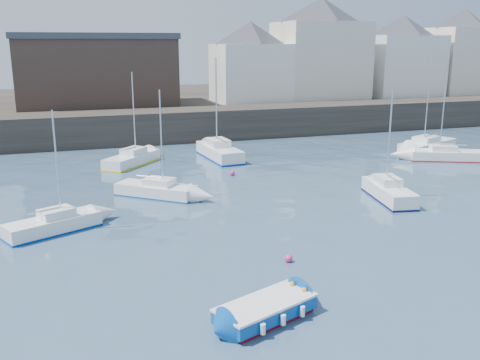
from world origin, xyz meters
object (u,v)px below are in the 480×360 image
object	(u,v)px
sailboat_c	(389,192)
sailboat_h	(132,159)
sailboat_g	(427,145)
buoy_mid	(410,199)
sailboat_b	(156,190)
buoy_far	(232,175)
blue_dinghy	(266,309)
sailboat_a	(53,224)
buoy_near	(289,262)
sailboat_d	(446,155)
sailboat_f	(219,152)

from	to	relation	value
sailboat_c	sailboat_h	xyz separation A→B (m)	(-13.84, 14.94, -0.04)
sailboat_g	buoy_mid	size ratio (longest dim) A/B	20.10
buoy_mid	sailboat_b	bearing A→B (deg)	159.89
sailboat_b	buoy_far	xyz separation A→B (m)	(6.24, 3.79, -0.44)
blue_dinghy	sailboat_a	size ratio (longest dim) A/B	0.64
sailboat_g	sailboat_h	distance (m)	26.17
buoy_near	buoy_far	size ratio (longest dim) A/B	0.96
sailboat_d	sailboat_h	size ratio (longest dim) A/B	1.04
sailboat_h	sailboat_g	bearing A→B (deg)	-5.50
blue_dinghy	buoy_mid	distance (m)	17.89
sailboat_d	buoy_mid	world-z (taller)	sailboat_d
sailboat_a	sailboat_f	distance (m)	19.69
sailboat_b	buoy_far	size ratio (longest dim) A/B	18.08
sailboat_f	buoy_far	world-z (taller)	sailboat_f
sailboat_f	buoy_mid	bearing A→B (deg)	-62.44
sailboat_d	sailboat_f	bearing A→B (deg)	159.52
sailboat_c	sailboat_b	bearing A→B (deg)	159.02
sailboat_a	sailboat_g	xyz separation A→B (m)	(31.89, 12.11, 0.04)
sailboat_c	buoy_near	distance (m)	12.02
sailboat_d	buoy_near	world-z (taller)	sailboat_d
sailboat_f	sailboat_h	xyz separation A→B (m)	(-7.26, -0.08, -0.11)
blue_dinghy	sailboat_d	xyz separation A→B (m)	(23.58, 19.90, 0.06)
sailboat_d	sailboat_f	size ratio (longest dim) A/B	0.91
blue_dinghy	sailboat_a	distance (m)	13.78
sailboat_a	sailboat_d	size ratio (longest dim) A/B	0.83
sailboat_d	sailboat_g	distance (m)	4.16
sailboat_a	sailboat_c	xyz separation A→B (m)	(19.68, -0.32, 0.08)
sailboat_c	sailboat_f	xyz separation A→B (m)	(-6.58, 15.01, 0.07)
sailboat_g	buoy_far	size ratio (longest dim) A/B	22.56
sailboat_b	buoy_far	world-z (taller)	sailboat_b
sailboat_d	buoy_far	bearing A→B (deg)	178.27
buoy_far	sailboat_a	bearing A→B (deg)	-144.95
sailboat_a	sailboat_h	bearing A→B (deg)	68.21
blue_dinghy	buoy_far	world-z (taller)	blue_dinghy
sailboat_b	sailboat_f	distance (m)	12.04
sailboat_g	buoy_mid	distance (m)	16.69
blue_dinghy	sailboat_a	bearing A→B (deg)	121.18
blue_dinghy	buoy_mid	bearing A→B (deg)	38.73
sailboat_h	buoy_mid	size ratio (longest dim) A/B	17.35
sailboat_a	sailboat_c	world-z (taller)	sailboat_c
sailboat_g	buoy_near	distance (m)	29.34
sailboat_c	sailboat_d	size ratio (longest dim) A/B	0.90
blue_dinghy	sailboat_a	world-z (taller)	sailboat_a
buoy_near	blue_dinghy	bearing A→B (deg)	-122.18
sailboat_d	buoy_mid	bearing A→B (deg)	-137.85
sailboat_h	buoy_near	size ratio (longest dim) A/B	20.24
sailboat_f	buoy_mid	world-z (taller)	sailboat_f
sailboat_c	buoy_near	xyz separation A→B (m)	(-9.75, -7.02, -0.52)
sailboat_b	buoy_mid	world-z (taller)	sailboat_b
sailboat_g	buoy_far	xyz separation A→B (m)	(-19.54, -3.44, -0.48)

